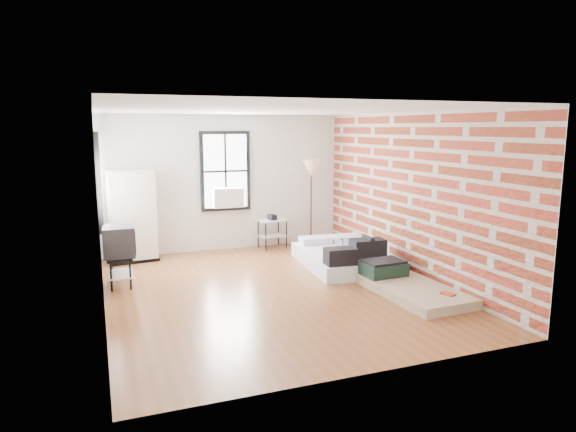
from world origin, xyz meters
name	(u,v)px	position (x,y,z in m)	size (l,w,h in m)	color
ground	(272,290)	(0.00, 0.00, 0.00)	(6.00, 6.00, 0.00)	brown
room_shell	(278,178)	(0.23, 0.36, 1.74)	(5.02, 6.02, 2.80)	silver
mattress_main	(346,257)	(1.74, 0.88, 0.18)	(1.67, 2.16, 0.65)	silver
mattress_bare	(406,285)	(1.92, -0.84, 0.12)	(1.07, 1.90, 0.40)	tan
wardrobe	(132,216)	(-1.91, 2.65, 0.87)	(0.93, 0.60, 1.75)	black
side_table	(272,225)	(0.93, 2.72, 0.49)	(0.60, 0.51, 0.73)	black
floor_lamp	(311,172)	(1.79, 2.65, 1.61)	(0.40, 0.40, 1.87)	black
tv_stand	(120,243)	(-2.21, 1.11, 0.70)	(0.51, 0.71, 0.98)	black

